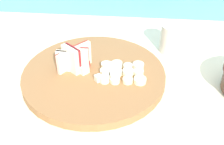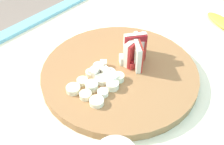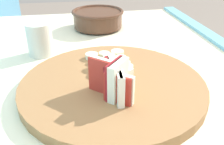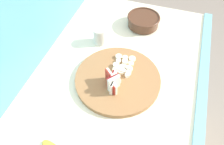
{
  "view_description": "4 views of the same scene",
  "coord_description": "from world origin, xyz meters",
  "px_view_note": "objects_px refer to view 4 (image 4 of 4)",
  "views": [
    {
      "loc": [
        0.15,
        -0.54,
        1.33
      ],
      "look_at": [
        0.1,
        -0.02,
        0.93
      ],
      "focal_mm": 44.77,
      "sensor_mm": 36.0,
      "label": 1
    },
    {
      "loc": [
        0.4,
        0.27,
        1.31
      ],
      "look_at": [
        0.08,
        -0.0,
        0.92
      ],
      "focal_mm": 42.17,
      "sensor_mm": 36.0,
      "label": 2
    },
    {
      "loc": [
        -0.35,
        0.07,
        1.16
      ],
      "look_at": [
        0.09,
        -0.0,
        0.92
      ],
      "focal_mm": 39.91,
      "sensor_mm": 36.0,
      "label": 3
    },
    {
      "loc": [
        -0.48,
        -0.15,
        1.62
      ],
      "look_at": [
        0.05,
        0.02,
        0.95
      ],
      "focal_mm": 35.33,
      "sensor_mm": 36.0,
      "label": 4
    }
  ],
  "objects_px": {
    "banana_slice_rows": "(123,65)",
    "small_jar": "(100,36)",
    "cutting_board": "(118,79)",
    "apple_dice_pile": "(119,75)",
    "apple_wedge_fan": "(112,82)",
    "ceramic_bowl": "(143,20)"
  },
  "relations": [
    {
      "from": "apple_wedge_fan",
      "to": "small_jar",
      "type": "bearing_deg",
      "value": 29.66
    },
    {
      "from": "apple_wedge_fan",
      "to": "banana_slice_rows",
      "type": "xyz_separation_m",
      "value": [
        0.12,
        -0.01,
        -0.02
      ]
    },
    {
      "from": "small_jar",
      "to": "ceramic_bowl",
      "type": "bearing_deg",
      "value": -42.01
    },
    {
      "from": "apple_wedge_fan",
      "to": "apple_dice_pile",
      "type": "relative_size",
      "value": 0.74
    },
    {
      "from": "apple_dice_pile",
      "to": "cutting_board",
      "type": "bearing_deg",
      "value": 176.29
    },
    {
      "from": "cutting_board",
      "to": "banana_slice_rows",
      "type": "relative_size",
      "value": 3.13
    },
    {
      "from": "banana_slice_rows",
      "to": "small_jar",
      "type": "relative_size",
      "value": 1.39
    },
    {
      "from": "cutting_board",
      "to": "banana_slice_rows",
      "type": "distance_m",
      "value": 0.07
    },
    {
      "from": "cutting_board",
      "to": "ceramic_bowl",
      "type": "height_order",
      "value": "ceramic_bowl"
    },
    {
      "from": "apple_wedge_fan",
      "to": "ceramic_bowl",
      "type": "bearing_deg",
      "value": -3.56
    },
    {
      "from": "apple_wedge_fan",
      "to": "small_jar",
      "type": "xyz_separation_m",
      "value": [
        0.24,
        0.14,
        -0.01
      ]
    },
    {
      "from": "cutting_board",
      "to": "banana_slice_rows",
      "type": "bearing_deg",
      "value": -0.99
    },
    {
      "from": "apple_wedge_fan",
      "to": "banana_slice_rows",
      "type": "relative_size",
      "value": 0.7
    },
    {
      "from": "cutting_board",
      "to": "small_jar",
      "type": "bearing_deg",
      "value": 37.33
    },
    {
      "from": "apple_wedge_fan",
      "to": "ceramic_bowl",
      "type": "xyz_separation_m",
      "value": [
        0.43,
        -0.03,
        -0.02
      ]
    },
    {
      "from": "cutting_board",
      "to": "ceramic_bowl",
      "type": "distance_m",
      "value": 0.38
    },
    {
      "from": "cutting_board",
      "to": "apple_dice_pile",
      "type": "relative_size",
      "value": 3.32
    },
    {
      "from": "cutting_board",
      "to": "banana_slice_rows",
      "type": "height_order",
      "value": "banana_slice_rows"
    },
    {
      "from": "cutting_board",
      "to": "apple_wedge_fan",
      "type": "bearing_deg",
      "value": 167.51
    },
    {
      "from": "small_jar",
      "to": "cutting_board",
      "type": "bearing_deg",
      "value": -142.67
    },
    {
      "from": "cutting_board",
      "to": "apple_wedge_fan",
      "type": "relative_size",
      "value": 4.47
    },
    {
      "from": "small_jar",
      "to": "apple_wedge_fan",
      "type": "bearing_deg",
      "value": -150.34
    }
  ]
}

